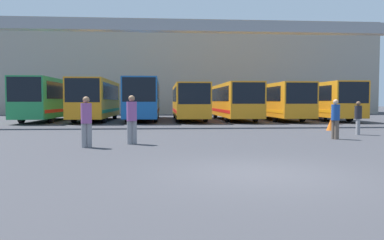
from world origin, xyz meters
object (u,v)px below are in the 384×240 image
Objects in this scene: bus_slot_1 at (96,98)px; pedestrian_mid_right at (335,118)px; pedestrian_near_left at (132,118)px; pedestrian_near_center at (358,117)px; bus_slot_0 at (48,97)px; bus_slot_4 at (233,100)px; bus_slot_2 at (144,97)px; traffic_cone at (331,125)px; bus_slot_6 at (319,99)px; bus_slot_3 at (189,100)px; bus_slot_5 at (276,100)px; pedestrian_far_center at (86,120)px.

bus_slot_1 is 6.14× the size of pedestrian_mid_right.
pedestrian_near_center is (10.43, 3.12, -0.12)m from pedestrian_near_left.
bus_slot_0 reaches higher than pedestrian_near_left.
bus_slot_0 is 0.92× the size of bus_slot_4.
bus_slot_2 reaches higher than traffic_cone.
bus_slot_6 is 7.14× the size of pedestrian_mid_right.
bus_slot_2 is at bearing -124.30° from pedestrian_near_center.
pedestrian_near_left is 1.08× the size of pedestrian_mid_right.
pedestrian_near_left is at bearing -129.71° from bus_slot_6.
bus_slot_5 is (7.61, 0.08, 0.04)m from bus_slot_3.
bus_slot_5 is (19.01, 0.96, -0.17)m from bus_slot_0.
bus_slot_1 is at bearing -1.65° from bus_slot_0.
bus_slot_1 is at bearing -175.98° from bus_slot_5.
pedestrian_mid_right is (-2.51, -16.74, -0.85)m from bus_slot_5.
bus_slot_0 is 22.86m from pedestrian_mid_right.
bus_slot_3 is 6.76× the size of pedestrian_near_left.
pedestrian_mid_right is (-6.31, -16.52, -0.89)m from bus_slot_6.
bus_slot_6 is at bearing 135.48° from pedestrian_mid_right.
traffic_cone is (3.20, -11.68, -1.43)m from bus_slot_4.
pedestrian_mid_right is at bearing -72.99° from bus_slot_3.
bus_slot_6 is at bearing -0.70° from bus_slot_3.
pedestrian_near_left is (8.10, -16.98, -0.95)m from bus_slot_0.
pedestrian_far_center is at bearing -92.98° from bus_slot_2.
pedestrian_near_center is 2.53× the size of traffic_cone.
bus_slot_2 is at bearing 176.59° from bus_slot_4.
bus_slot_3 is 6.96× the size of pedestrian_far_center.
bus_slot_6 reaches higher than traffic_cone.
bus_slot_2 is at bearing -175.58° from pedestrian_mid_right.
bus_slot_6 is 23.05m from pedestrian_near_left.
bus_slot_3 is 1.02× the size of bus_slot_6.
bus_slot_1 reaches higher than traffic_cone.
bus_slot_2 is (7.61, 0.93, 0.00)m from bus_slot_0.
pedestrian_far_center is 2.79× the size of traffic_cone.
bus_slot_0 is 0.88× the size of bus_slot_6.
bus_slot_0 reaches higher than pedestrian_mid_right.
bus_slot_0 is 0.86× the size of bus_slot_3.
traffic_cone is (14.61, -11.09, -1.56)m from bus_slot_1.
bus_slot_1 is 0.83× the size of bus_slot_2.
bus_slot_4 is 7.20× the size of pedestrian_near_center.
pedestrian_near_left is at bearing -164.59° from pedestrian_far_center.
bus_slot_4 is 18.20× the size of traffic_cone.
pedestrian_near_center is 12.57m from pedestrian_far_center.
pedestrian_mid_right is at bearing -43.72° from bus_slot_0.
pedestrian_far_center is (-8.58, -18.38, -0.80)m from bus_slot_4.
bus_slot_6 is 17.71m from pedestrian_mid_right.
bus_slot_2 is 16.33m from traffic_cone.
bus_slot_1 is at bearing -113.78° from pedestrian_near_center.
bus_slot_5 is 14.86m from pedestrian_near_center.
bus_slot_4 is 0.96× the size of bus_slot_6.
traffic_cone is (-4.40, -11.94, -1.46)m from bus_slot_6.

